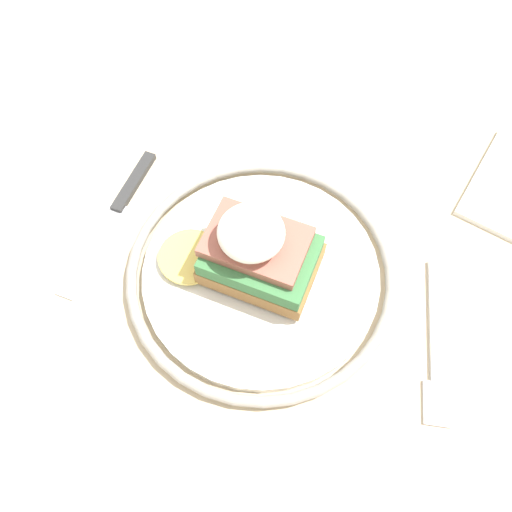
# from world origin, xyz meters

# --- Properties ---
(ground_plane) EXTENTS (6.00, 6.00, 0.00)m
(ground_plane) POSITION_xyz_m (0.00, 0.00, 0.00)
(ground_plane) COLOR #B2ADA3
(dining_table) EXTENTS (0.83, 0.90, 0.75)m
(dining_table) POSITION_xyz_m (0.00, 0.00, 0.63)
(dining_table) COLOR #C6B28E
(dining_table) RESTS_ON ground_plane
(plate) EXTENTS (0.25, 0.25, 0.02)m
(plate) POSITION_xyz_m (0.00, -0.01, 0.76)
(plate) COLOR silver
(plate) RESTS_ON dining_table
(sandwich) EXTENTS (0.14, 0.08, 0.08)m
(sandwich) POSITION_xyz_m (0.01, -0.01, 0.80)
(sandwich) COLOR olive
(sandwich) RESTS_ON plate
(fork) EXTENTS (0.05, 0.15, 0.00)m
(fork) POSITION_xyz_m (-0.17, -0.01, 0.76)
(fork) COLOR silver
(fork) RESTS_ON dining_table
(knife) EXTENTS (0.02, 0.18, 0.01)m
(knife) POSITION_xyz_m (0.16, -0.03, 0.76)
(knife) COLOR #2D2D2D
(knife) RESTS_ON dining_table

